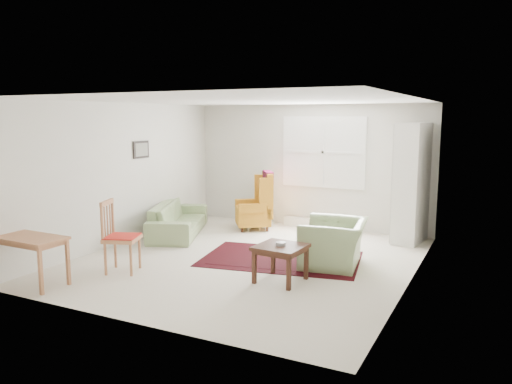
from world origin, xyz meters
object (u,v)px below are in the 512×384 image
at_px(cabinet, 412,183).
at_px(desk, 30,260).
at_px(wingback_chair, 253,200).
at_px(stool, 253,218).
at_px(coffee_table, 281,263).
at_px(sofa, 178,213).
at_px(desk_chair, 122,236).
at_px(armchair, 334,239).

distance_m(cabinet, desk, 6.35).
bearing_deg(cabinet, desk, -124.35).
bearing_deg(cabinet, wingback_chair, -165.90).
bearing_deg(stool, coffee_table, -56.17).
bearing_deg(desk, stool, 73.82).
bearing_deg(sofa, coffee_table, -143.55).
relative_size(wingback_chair, coffee_table, 1.87).
distance_m(wingback_chair, desk_chair, 3.39).
height_order(wingback_chair, desk, wingback_chair).
height_order(cabinet, desk_chair, cabinet).
xyz_separation_m(sofa, armchair, (3.32, -0.64, 0.00)).
xyz_separation_m(armchair, stool, (-2.18, 1.57, -0.16)).
relative_size(armchair, stool, 2.10).
relative_size(stool, desk_chair, 0.48).
height_order(armchair, desk_chair, desk_chair).
relative_size(stool, cabinet, 0.24).
height_order(armchair, wingback_chair, wingback_chair).
distance_m(sofa, wingback_chair, 1.51).
bearing_deg(armchair, sofa, -109.76).
height_order(sofa, coffee_table, sofa).
height_order(sofa, armchair, armchair).
bearing_deg(coffee_table, desk, -151.61).
bearing_deg(armchair, desk, -60.67).
height_order(sofa, desk, sofa).
xyz_separation_m(sofa, desk, (-0.09, -3.32, -0.08)).
xyz_separation_m(stool, cabinet, (2.97, 0.46, 0.82)).
relative_size(coffee_table, desk_chair, 0.60).
distance_m(wingback_chair, stool, 0.35).
relative_size(sofa, stool, 4.03).
relative_size(armchair, wingback_chair, 0.91).
xyz_separation_m(wingback_chair, coffee_table, (1.81, -2.73, -0.33)).
bearing_deg(sofa, desk, 155.33).
bearing_deg(desk_chair, armchair, -78.30).
bearing_deg(stool, armchair, -35.66).
height_order(armchair, coffee_table, armchair).
bearing_deg(cabinet, stool, -163.84).
relative_size(armchair, desk_chair, 1.01).
bearing_deg(sofa, desk_chair, 172.67).
relative_size(sofa, armchair, 1.92).
distance_m(sofa, coffee_table, 3.37).
relative_size(armchair, desk, 1.02).
bearing_deg(stool, cabinet, 8.73).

